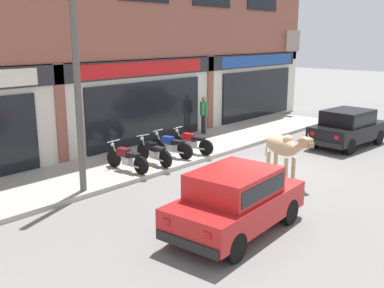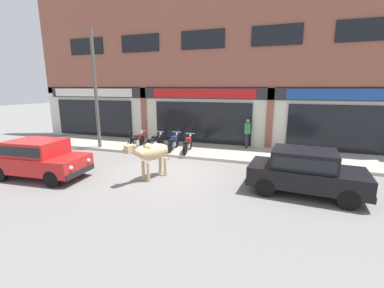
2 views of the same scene
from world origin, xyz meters
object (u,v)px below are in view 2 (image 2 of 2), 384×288
object	(u,v)px
car_0	(305,170)
motorcycle_0	(136,141)
car_1	(39,157)
motorcycle_2	(173,143)
pedestrian	(247,130)
cow	(152,153)
motorcycle_3	(188,144)
motorcycle_1	(154,142)
utility_pole	(96,90)

from	to	relation	value
car_0	motorcycle_0	world-z (taller)	car_0
car_1	motorcycle_2	distance (m)	6.23
motorcycle_0	motorcycle_2	bearing A→B (deg)	4.13
car_0	pedestrian	size ratio (longest dim) A/B	2.32
cow	pedestrian	size ratio (longest dim) A/B	1.28
motorcycle_0	motorcycle_3	xyz separation A→B (m)	(3.00, -0.02, 0.00)
motorcycle_0	motorcycle_3	size ratio (longest dim) A/B	1.00
cow	motorcycle_1	distance (m)	4.23
motorcycle_2	motorcycle_3	xyz separation A→B (m)	(0.86, -0.18, 0.00)
car_1	motorcycle_2	bearing A→B (deg)	57.65
car_1	motorcycle_3	world-z (taller)	car_1
motorcycle_2	pedestrian	world-z (taller)	pedestrian
utility_pole	cow	bearing A→B (deg)	-33.66
cow	utility_pole	bearing A→B (deg)	146.34
motorcycle_1	pedestrian	bearing A→B (deg)	21.47
motorcycle_0	motorcycle_3	world-z (taller)	same
cow	motorcycle_1	xyz separation A→B (m)	(-1.83, 3.78, -0.49)
pedestrian	utility_pole	distance (m)	8.43
motorcycle_0	pedestrian	distance (m)	6.10
cow	car_0	xyz separation A→B (m)	(5.31, 0.26, -0.19)
car_1	motorcycle_3	xyz separation A→B (m)	(4.19, 5.08, -0.29)
motorcycle_3	motorcycle_1	bearing A→B (deg)	-179.15
pedestrian	utility_pole	world-z (taller)	utility_pole
cow	motorcycle_3	xyz separation A→B (m)	(0.07, 3.81, -0.49)
car_0	motorcycle_2	world-z (taller)	car_0
motorcycle_0	motorcycle_1	world-z (taller)	same
car_0	pedestrian	world-z (taller)	pedestrian
motorcycle_1	motorcycle_2	distance (m)	1.05
pedestrian	motorcycle_2	bearing A→B (deg)	-155.86
motorcycle_2	utility_pole	xyz separation A→B (m)	(-4.14, -0.70, 2.74)
cow	car_1	distance (m)	4.32
cow	car_0	distance (m)	5.32
car_0	pedestrian	xyz separation A→B (m)	(-2.44, 5.37, 0.30)
motorcycle_0	motorcycle_2	size ratio (longest dim) A/B	1.00
motorcycle_0	motorcycle_3	bearing A→B (deg)	-0.42
car_1	motorcycle_3	size ratio (longest dim) A/B	2.04
motorcycle_2	utility_pole	bearing A→B (deg)	-170.41
motorcycle_3	car_1	bearing A→B (deg)	-129.54
motorcycle_0	utility_pole	xyz separation A→B (m)	(-2.01, -0.55, 2.74)
motorcycle_3	car_0	bearing A→B (deg)	-34.16
motorcycle_1	utility_pole	world-z (taller)	utility_pole
motorcycle_3	utility_pole	distance (m)	5.73
motorcycle_1	pedestrian	world-z (taller)	pedestrian
car_0	utility_pole	distance (m)	10.96
motorcycle_3	pedestrian	world-z (taller)	pedestrian
car_0	motorcycle_1	xyz separation A→B (m)	(-7.14, 3.53, -0.29)
car_0	motorcycle_1	distance (m)	7.96
cow	pedestrian	distance (m)	6.32
pedestrian	motorcycle_3	bearing A→B (deg)	-147.00
motorcycle_3	pedestrian	xyz separation A→B (m)	(2.80, 1.82, 0.60)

